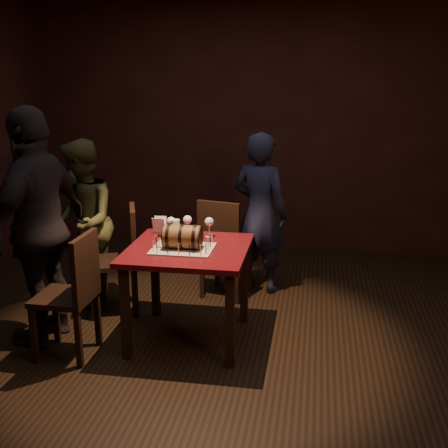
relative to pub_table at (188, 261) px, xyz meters
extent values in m
plane|color=black|center=(0.20, -0.07, -0.64)|extent=(5.00, 5.00, 0.00)
cube|color=black|center=(0.20, 2.43, 0.76)|extent=(5.00, 0.04, 2.80)
cube|color=black|center=(0.20, -2.57, 0.76)|extent=(5.00, 0.04, 2.80)
cube|color=#430B10|center=(0.00, 0.00, 0.09)|extent=(0.90, 0.90, 0.04)
cube|color=black|center=(-0.38, -0.38, -0.29)|extent=(0.06, 0.06, 0.71)
cube|color=black|center=(0.38, -0.38, -0.29)|extent=(0.06, 0.06, 0.71)
cube|color=black|center=(-0.38, 0.38, -0.29)|extent=(0.06, 0.06, 0.71)
cube|color=black|center=(0.38, 0.38, -0.29)|extent=(0.06, 0.06, 0.71)
cube|color=#AEA38C|center=(-0.03, -0.06, 0.12)|extent=(0.45, 0.35, 0.01)
cylinder|color=brown|center=(-0.03, -0.06, 0.21)|extent=(0.26, 0.18, 0.18)
cylinder|color=black|center=(-0.12, -0.06, 0.21)|extent=(0.02, 0.19, 0.19)
cylinder|color=black|center=(-0.03, -0.06, 0.21)|extent=(0.02, 0.19, 0.19)
cylinder|color=black|center=(0.07, -0.06, 0.21)|extent=(0.02, 0.19, 0.19)
cylinder|color=black|center=(-0.16, -0.06, 0.21)|extent=(0.01, 0.17, 0.17)
cylinder|color=black|center=(0.11, -0.06, 0.21)|extent=(0.01, 0.17, 0.17)
cylinder|color=black|center=(-0.18, -0.06, 0.21)|extent=(0.04, 0.02, 0.02)
sphere|color=black|center=(-0.20, -0.06, 0.21)|extent=(0.03, 0.03, 0.03)
cylinder|color=#FBE496|center=(-0.18, -0.20, 0.16)|extent=(0.01, 0.01, 0.08)
cylinder|color=black|center=(-0.18, -0.20, 0.21)|extent=(0.00, 0.00, 0.01)
cylinder|color=black|center=(-0.10, -0.20, 0.16)|extent=(0.01, 0.01, 0.08)
cylinder|color=black|center=(-0.10, -0.20, 0.21)|extent=(0.00, 0.00, 0.01)
cylinder|color=#FBE496|center=(-0.02, -0.20, 0.16)|extent=(0.01, 0.01, 0.08)
cylinder|color=black|center=(-0.02, -0.20, 0.21)|extent=(0.00, 0.00, 0.01)
cylinder|color=black|center=(0.06, -0.20, 0.16)|extent=(0.01, 0.01, 0.08)
cylinder|color=black|center=(0.06, -0.20, 0.21)|extent=(0.00, 0.00, 0.01)
cylinder|color=#FBE496|center=(0.14, -0.20, 0.16)|extent=(0.01, 0.01, 0.08)
cylinder|color=black|center=(0.14, -0.20, 0.21)|extent=(0.00, 0.00, 0.01)
cylinder|color=black|center=(0.17, -0.15, 0.16)|extent=(0.01, 0.01, 0.08)
cylinder|color=black|center=(0.17, -0.15, 0.21)|extent=(0.00, 0.00, 0.01)
cylinder|color=#FBE496|center=(0.17, -0.07, 0.16)|extent=(0.01, 0.01, 0.08)
cylinder|color=black|center=(0.17, -0.07, 0.21)|extent=(0.00, 0.00, 0.01)
cylinder|color=black|center=(0.17, 0.01, 0.16)|extent=(0.01, 0.01, 0.08)
cylinder|color=black|center=(0.17, 0.01, 0.21)|extent=(0.00, 0.00, 0.01)
cylinder|color=#FBE496|center=(0.17, 0.09, 0.16)|extent=(0.01, 0.01, 0.08)
cylinder|color=black|center=(0.17, 0.09, 0.21)|extent=(0.00, 0.00, 0.01)
cylinder|color=black|center=(0.09, 0.09, 0.16)|extent=(0.01, 0.01, 0.08)
cylinder|color=black|center=(0.09, 0.09, 0.21)|extent=(0.00, 0.00, 0.01)
cylinder|color=#FBE496|center=(0.01, 0.09, 0.16)|extent=(0.01, 0.01, 0.08)
cylinder|color=black|center=(0.01, 0.09, 0.21)|extent=(0.00, 0.00, 0.01)
cylinder|color=black|center=(-0.07, 0.09, 0.16)|extent=(0.01, 0.01, 0.08)
cylinder|color=black|center=(-0.07, 0.09, 0.21)|extent=(0.00, 0.00, 0.01)
cylinder|color=#FBE496|center=(-0.15, 0.09, 0.16)|extent=(0.01, 0.01, 0.08)
cylinder|color=black|center=(-0.15, 0.09, 0.21)|extent=(0.00, 0.00, 0.01)
cylinder|color=black|center=(-0.22, 0.08, 0.16)|extent=(0.01, 0.01, 0.08)
cylinder|color=black|center=(-0.22, 0.08, 0.21)|extent=(0.00, 0.00, 0.01)
cylinder|color=#FBE496|center=(-0.22, 0.00, 0.16)|extent=(0.01, 0.01, 0.08)
cylinder|color=black|center=(-0.22, 0.00, 0.21)|extent=(0.00, 0.00, 0.01)
cylinder|color=black|center=(-0.22, -0.08, 0.16)|extent=(0.01, 0.01, 0.08)
cylinder|color=black|center=(-0.22, -0.08, 0.21)|extent=(0.00, 0.00, 0.01)
cylinder|color=#FBE496|center=(-0.22, -0.16, 0.16)|extent=(0.01, 0.01, 0.08)
cylinder|color=black|center=(-0.22, -0.16, 0.21)|extent=(0.00, 0.00, 0.01)
cylinder|color=silver|center=(-0.20, 0.26, 0.11)|extent=(0.06, 0.06, 0.01)
cylinder|color=silver|center=(-0.20, 0.26, 0.16)|extent=(0.01, 0.01, 0.09)
sphere|color=silver|center=(-0.20, 0.26, 0.23)|extent=(0.07, 0.07, 0.07)
sphere|color=#591114|center=(-0.20, 0.26, 0.23)|extent=(0.05, 0.05, 0.05)
cylinder|color=silver|center=(-0.08, 0.33, 0.11)|extent=(0.06, 0.06, 0.01)
cylinder|color=silver|center=(-0.08, 0.33, 0.16)|extent=(0.01, 0.01, 0.09)
sphere|color=silver|center=(-0.08, 0.33, 0.23)|extent=(0.07, 0.07, 0.07)
cylinder|color=silver|center=(0.10, 0.30, 0.11)|extent=(0.06, 0.06, 0.01)
cylinder|color=silver|center=(0.10, 0.30, 0.16)|extent=(0.01, 0.01, 0.09)
sphere|color=silver|center=(0.10, 0.30, 0.23)|extent=(0.07, 0.07, 0.07)
sphere|color=#BF594C|center=(0.10, 0.30, 0.23)|extent=(0.05, 0.05, 0.05)
cylinder|color=silver|center=(-0.15, 0.22, 0.18)|extent=(0.07, 0.07, 0.15)
cylinder|color=#9E5414|center=(-0.15, 0.22, 0.17)|extent=(0.06, 0.06, 0.11)
cylinder|color=white|center=(-0.15, 0.22, 0.23)|extent=(0.06, 0.06, 0.02)
cube|color=black|center=(0.14, 0.94, -0.19)|extent=(0.48, 0.48, 0.04)
cube|color=black|center=(0.34, 1.06, -0.43)|extent=(0.04, 0.04, 0.43)
cube|color=black|center=(0.01, 1.14, -0.43)|extent=(0.04, 0.04, 0.43)
cube|color=black|center=(0.26, 0.73, -0.43)|extent=(0.04, 0.04, 0.43)
cube|color=black|center=(-0.07, 0.81, -0.43)|extent=(0.04, 0.04, 0.43)
cube|color=black|center=(0.10, 0.76, 0.06)|extent=(0.40, 0.13, 0.46)
cube|color=black|center=(-0.75, 0.40, -0.19)|extent=(0.51, 0.51, 0.04)
cube|color=black|center=(-0.97, 0.50, -0.43)|extent=(0.04, 0.04, 0.43)
cube|color=black|center=(-0.86, 0.18, -0.43)|extent=(0.04, 0.04, 0.43)
cube|color=black|center=(-0.65, 0.62, -0.43)|extent=(0.04, 0.04, 0.43)
cube|color=black|center=(-0.54, 0.30, -0.43)|extent=(0.04, 0.04, 0.43)
cube|color=black|center=(-0.58, 0.46, 0.06)|extent=(0.17, 0.39, 0.46)
cube|color=black|center=(-0.83, -0.39, -0.19)|extent=(0.41, 0.41, 0.04)
cube|color=black|center=(-1.00, -0.22, -0.43)|extent=(0.04, 0.04, 0.43)
cube|color=black|center=(-1.01, -0.56, -0.43)|extent=(0.04, 0.04, 0.43)
cube|color=black|center=(-0.66, -0.22, -0.43)|extent=(0.04, 0.04, 0.43)
cube|color=black|center=(-0.67, -0.56, -0.43)|extent=(0.04, 0.04, 0.43)
cube|color=black|center=(-0.65, -0.39, 0.06)|extent=(0.05, 0.40, 0.46)
imported|color=#1A1D34|center=(0.43, 1.14, 0.11)|extent=(0.64, 0.54, 1.50)
imported|color=#414221|center=(-1.10, 0.58, 0.10)|extent=(0.81, 0.88, 1.47)
imported|color=black|center=(-1.10, -0.16, 0.26)|extent=(0.59, 1.11, 1.80)
camera|label=1|loc=(0.93, -3.92, 1.40)|focal=45.00mm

